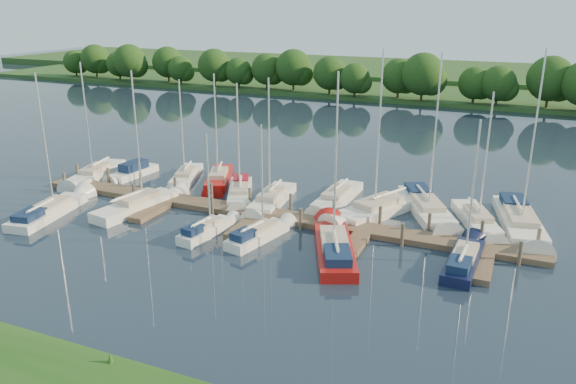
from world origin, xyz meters
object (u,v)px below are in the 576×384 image
at_px(sailboat_n_0, 95,175).
at_px(motorboat, 133,173).
at_px(sailboat_n_5, 271,201).
at_px(sailboat_s_2, 207,231).
at_px(dock, 259,217).

xyz_separation_m(sailboat_n_0, motorboat, (2.93, 1.73, 0.08)).
bearing_deg(sailboat_n_5, sailboat_s_2, 72.50).
height_order(sailboat_n_0, sailboat_s_2, sailboat_n_0).
bearing_deg(dock, sailboat_n_5, 98.61).
bearing_deg(sailboat_s_2, sailboat_n_0, 163.85).
relative_size(sailboat_n_0, motorboat, 1.90).
height_order(dock, sailboat_s_2, sailboat_s_2).
bearing_deg(motorboat, sailboat_n_5, 178.87).
relative_size(sailboat_n_0, sailboat_s_2, 1.45).
bearing_deg(dock, motorboat, 161.87).
distance_m(dock, sailboat_n_0, 18.59).
relative_size(motorboat, sailboat_s_2, 0.76).
height_order(motorboat, sailboat_s_2, sailboat_s_2).
bearing_deg(sailboat_n_0, dock, 158.31).
bearing_deg(dock, sailboat_s_2, -115.86).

